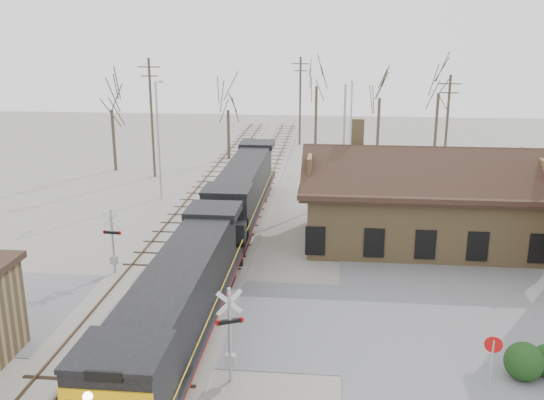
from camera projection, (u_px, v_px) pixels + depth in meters
The scene contains 22 objects.
ground at pixel (197, 317), 29.60m from camera, with size 140.00×140.00×0.00m, color gray.
road at pixel (197, 317), 29.60m from camera, with size 60.00×9.00×0.03m, color #5B5B60.
track_main at pixel (242, 221), 43.92m from camera, with size 3.40×90.00×0.24m.
track_siding at pixel (181, 219), 44.36m from camera, with size 3.40×90.00×0.24m.
depot at pixel (418, 207), 39.26m from camera, with size 15.20×9.31×7.90m.
locomotive_lead at pixel (174, 313), 25.22m from camera, with size 2.84×19.06×4.23m.
locomotive_trailing at pixel (243, 191), 43.71m from camera, with size 2.84×19.06×4.00m.
crossbuck_near at pixel (230, 338), 23.82m from camera, with size 1.09×0.52×4.04m.
crossbuck_far at pixel (113, 244), 34.26m from camera, with size 1.11×0.29×3.88m.
do_not_enter_sign at pixel (493, 353), 23.27m from camera, with size 0.69×0.18×2.32m.
hedge_a at pixel (524, 362), 24.24m from camera, with size 1.57×1.57×1.57m, color black.
streetlight_a at pixel (159, 134), 48.66m from camera, with size 0.25×2.04×9.56m.
streetlight_b at pixel (344, 136), 48.65m from camera, with size 0.25×2.04×9.30m.
streetlight_c at pixel (351, 116), 63.36m from camera, with size 0.25×2.04×8.23m.
utility_pole_a at pixel (152, 116), 55.63m from camera, with size 2.00×0.24×10.97m.
utility_pole_b at pixel (300, 100), 71.08m from camera, with size 2.00×0.24×10.31m.
utility_pole_c at pixel (447, 125), 55.43m from camera, with size 2.00×0.24×9.51m.
tree_a at pixel (111, 100), 57.90m from camera, with size 3.96×3.96×9.71m.
tree_b at pixel (228, 102), 63.08m from camera, with size 3.49×3.49×8.55m.
tree_c at pixel (317, 76), 70.54m from camera, with size 4.61×4.61×11.31m.
tree_d at pixel (380, 88), 64.68m from camera, with size 4.18×4.18×10.23m.
tree_e at pixel (439, 83), 63.95m from camera, with size 4.56×4.56×11.16m.
Camera 1 is at (6.35, -26.35, 13.72)m, focal length 40.00 mm.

